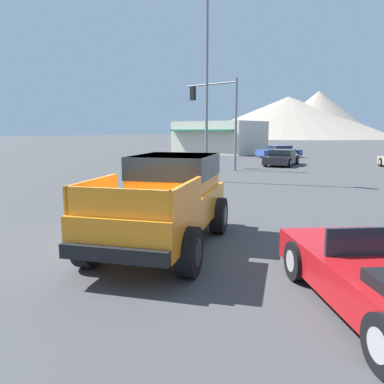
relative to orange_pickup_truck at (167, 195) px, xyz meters
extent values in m
plane|color=#424244|center=(0.00, -0.25, -1.12)|extent=(320.00, 320.00, 0.00)
cube|color=orange|center=(0.14, -0.30, -0.27)|extent=(3.73, 5.07, 0.67)
cube|color=orange|center=(-0.26, 0.55, 0.47)|extent=(2.47, 2.62, 0.81)
cube|color=#1E2833|center=(-0.26, 0.55, 0.61)|extent=(2.52, 2.67, 0.52)
cube|color=orange|center=(-0.11, -1.88, 0.30)|extent=(0.88, 1.74, 0.48)
cube|color=orange|center=(1.53, -1.11, 0.30)|extent=(0.88, 1.74, 0.48)
cube|color=orange|center=(1.10, -2.31, 0.30)|extent=(1.68, 0.85, 0.48)
cube|color=black|center=(-0.89, 1.87, -0.49)|extent=(1.75, 0.94, 0.24)
cube|color=black|center=(1.18, -2.48, -0.49)|extent=(1.75, 0.94, 0.24)
cylinder|color=black|center=(-1.37, 0.59, -0.67)|extent=(0.68, 0.95, 0.90)
cylinder|color=#232326|center=(-1.37, 0.59, -0.67)|extent=(0.52, 0.60, 0.50)
cylinder|color=black|center=(0.40, 1.44, -0.67)|extent=(0.68, 0.95, 0.90)
cylinder|color=#232326|center=(0.40, 1.44, -0.67)|extent=(0.52, 0.60, 0.50)
cylinder|color=black|center=(-0.11, -2.04, -0.67)|extent=(0.68, 0.95, 0.90)
cylinder|color=#232326|center=(-0.11, -2.04, -0.67)|extent=(0.52, 0.60, 0.50)
cylinder|color=black|center=(1.66, -1.20, -0.67)|extent=(0.68, 0.95, 0.90)
cylinder|color=#232326|center=(1.66, -1.20, -0.67)|extent=(0.52, 0.60, 0.50)
cube|color=#1E2833|center=(4.40, -0.09, -0.20)|extent=(1.15, 1.16, 0.43)
cylinder|color=black|center=(3.18, -0.13, -0.78)|extent=(0.64, 0.63, 0.68)
cylinder|color=#9E9EA3|center=(3.18, -0.13, -0.78)|extent=(0.43, 0.43, 0.37)
cylinder|color=black|center=(-0.91, 23.11, -0.80)|extent=(0.52, 0.65, 0.63)
cylinder|color=#9E9EA3|center=(-0.91, 23.11, -0.80)|extent=(0.38, 0.42, 0.35)
cube|color=#334C9E|center=(-10.71, 26.70, -0.66)|extent=(3.63, 4.37, 0.55)
cube|color=#334C9E|center=(-10.66, 26.79, -0.18)|extent=(2.19, 2.26, 0.41)
cube|color=#1E2833|center=(-10.66, 26.79, -0.13)|extent=(2.24, 2.31, 0.24)
cylinder|color=black|center=(-10.70, 25.19, -0.78)|extent=(0.55, 0.69, 0.68)
cylinder|color=#9E9EA3|center=(-10.70, 25.19, -0.78)|extent=(0.40, 0.44, 0.37)
cylinder|color=black|center=(-12.09, 26.07, -0.78)|extent=(0.55, 0.69, 0.68)
cylinder|color=#9E9EA3|center=(-12.09, 26.07, -0.78)|extent=(0.40, 0.44, 0.37)
cylinder|color=black|center=(-9.34, 27.33, -0.78)|extent=(0.55, 0.69, 0.68)
cylinder|color=#9E9EA3|center=(-9.34, 27.33, -0.78)|extent=(0.40, 0.44, 0.37)
cylinder|color=black|center=(-10.73, 28.21, -0.78)|extent=(0.55, 0.69, 0.68)
cylinder|color=#9E9EA3|center=(-10.73, 28.21, -0.78)|extent=(0.40, 0.44, 0.37)
cube|color=#232328|center=(-6.84, 19.49, -0.68)|extent=(2.72, 4.61, 0.53)
cube|color=#232328|center=(-6.86, 19.59, -0.18)|extent=(1.94, 2.12, 0.45)
cube|color=#1E2833|center=(-6.86, 19.59, -0.13)|extent=(1.98, 2.17, 0.27)
cylinder|color=black|center=(-5.70, 18.38, -0.80)|extent=(0.36, 0.66, 0.63)
cylinder|color=#9E9EA3|center=(-5.70, 18.38, -0.80)|extent=(0.31, 0.39, 0.35)
cylinder|color=black|center=(-7.36, 17.99, -0.80)|extent=(0.36, 0.66, 0.63)
cylinder|color=#9E9EA3|center=(-7.36, 17.99, -0.80)|extent=(0.31, 0.39, 0.35)
cylinder|color=black|center=(-6.31, 20.99, -0.80)|extent=(0.36, 0.66, 0.63)
cylinder|color=#9E9EA3|center=(-6.31, 20.99, -0.80)|extent=(0.31, 0.39, 0.35)
cylinder|color=black|center=(-7.97, 20.60, -0.80)|extent=(0.36, 0.66, 0.63)
cylinder|color=#9E9EA3|center=(-7.97, 20.60, -0.80)|extent=(0.31, 0.39, 0.35)
cylinder|color=slate|center=(-7.46, 14.17, 1.77)|extent=(0.16, 0.16, 5.79)
cylinder|color=slate|center=(-9.46, 14.17, 4.42)|extent=(4.00, 0.11, 0.11)
cube|color=black|center=(-10.98, 14.17, 3.92)|extent=(0.34, 0.26, 0.90)
sphere|color=red|center=(-10.98, 14.32, 4.19)|extent=(0.20, 0.20, 0.20)
sphere|color=orange|center=(-10.98, 14.32, 3.92)|extent=(0.20, 0.20, 0.20)
sphere|color=green|center=(-10.98, 14.32, 3.65)|extent=(0.20, 0.20, 0.20)
cylinder|color=slate|center=(-5.75, 8.91, 3.33)|extent=(0.14, 0.14, 8.91)
cube|color=beige|center=(-19.27, 28.83, 0.65)|extent=(9.22, 6.07, 3.54)
cube|color=#286B4C|center=(-19.27, 25.45, 1.43)|extent=(8.30, 0.70, 0.20)
cone|color=gray|center=(-53.26, 117.22, 5.89)|extent=(69.61, 69.61, 14.02)
cone|color=gray|center=(-44.38, 121.69, 6.74)|extent=(39.12, 39.12, 15.73)
camera|label=1|loc=(5.74, -6.04, 1.45)|focal=35.00mm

